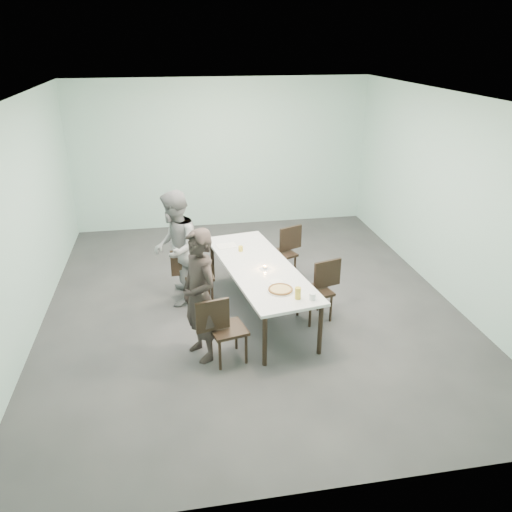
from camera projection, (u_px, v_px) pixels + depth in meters
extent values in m
plane|color=#333335|center=(250.00, 302.00, 7.59)|extent=(7.00, 7.00, 0.00)
cube|color=#A7D3C9|center=(222.00, 155.00, 10.14)|extent=(6.00, 0.02, 3.00)
cube|color=#A7D3C9|center=(322.00, 351.00, 3.84)|extent=(6.00, 0.02, 3.00)
cube|color=#A7D3C9|center=(23.00, 221.00, 6.51)|extent=(0.02, 7.00, 3.00)
cube|color=#A7D3C9|center=(447.00, 197.00, 7.46)|extent=(0.02, 7.00, 3.00)
cube|color=white|center=(249.00, 97.00, 6.38)|extent=(6.00, 7.00, 0.02)
cube|color=white|center=(259.00, 267.00, 7.02)|extent=(1.32, 2.71, 0.04)
cylinder|color=black|center=(265.00, 340.00, 6.01)|extent=(0.06, 0.06, 0.71)
cylinder|color=black|center=(212.00, 261.00, 8.11)|extent=(0.06, 0.06, 0.71)
cylinder|color=black|center=(320.00, 329.00, 6.23)|extent=(0.06, 0.06, 0.71)
cylinder|color=black|center=(255.00, 255.00, 8.34)|extent=(0.06, 0.06, 0.71)
cube|color=black|center=(228.00, 329.00, 6.09)|extent=(0.51, 0.51, 0.04)
cube|color=black|center=(212.00, 316.00, 5.93)|extent=(0.42, 0.14, 0.40)
cylinder|color=black|center=(220.00, 355.00, 5.98)|extent=(0.04, 0.04, 0.41)
cylinder|color=black|center=(211.00, 341.00, 6.27)|extent=(0.04, 0.04, 0.41)
cylinder|color=black|center=(246.00, 349.00, 6.10)|extent=(0.04, 0.04, 0.41)
cylinder|color=black|center=(236.00, 335.00, 6.39)|extent=(0.04, 0.04, 0.41)
cube|color=black|center=(199.00, 276.00, 7.46)|extent=(0.45, 0.45, 0.04)
cube|color=black|center=(185.00, 262.00, 7.32)|extent=(0.42, 0.07, 0.40)
cylinder|color=black|center=(190.00, 295.00, 7.36)|extent=(0.04, 0.04, 0.41)
cylinder|color=black|center=(187.00, 285.00, 7.66)|extent=(0.04, 0.04, 0.41)
cylinder|color=black|center=(212.00, 293.00, 7.44)|extent=(0.04, 0.04, 0.41)
cylinder|color=black|center=(209.00, 283.00, 7.74)|extent=(0.04, 0.04, 0.41)
cube|color=black|center=(315.00, 292.00, 6.99)|extent=(0.52, 0.52, 0.04)
cube|color=black|center=(327.00, 274.00, 6.97)|extent=(0.42, 0.15, 0.40)
cylinder|color=black|center=(318.00, 298.00, 7.29)|extent=(0.04, 0.04, 0.41)
cylinder|color=black|center=(331.00, 308.00, 7.01)|extent=(0.04, 0.04, 0.41)
cylinder|color=black|center=(298.00, 303.00, 7.16)|extent=(0.04, 0.04, 0.41)
cylinder|color=black|center=(310.00, 314.00, 6.88)|extent=(0.04, 0.04, 0.41)
cube|color=black|center=(281.00, 254.00, 8.20)|extent=(0.55, 0.55, 0.04)
cube|color=black|center=(291.00, 238.00, 8.19)|extent=(0.40, 0.20, 0.40)
cylinder|color=black|center=(283.00, 260.00, 8.50)|extent=(0.04, 0.04, 0.41)
cylinder|color=black|center=(295.00, 268.00, 8.24)|extent=(0.04, 0.04, 0.41)
cylinder|color=black|center=(266.00, 265.00, 8.34)|extent=(0.04, 0.04, 0.41)
cylinder|color=black|center=(278.00, 272.00, 8.07)|extent=(0.04, 0.04, 0.41)
imported|color=black|center=(200.00, 296.00, 6.00)|extent=(0.63, 0.73, 1.70)
imported|color=gray|center=(175.00, 248.00, 7.30)|extent=(0.73, 0.90, 1.72)
cylinder|color=white|center=(280.00, 290.00, 6.33)|extent=(0.34, 0.34, 0.01)
cylinder|color=#E3C281|center=(280.00, 289.00, 6.32)|extent=(0.30, 0.30, 0.01)
torus|color=brown|center=(280.00, 289.00, 6.32)|extent=(0.32, 0.32, 0.03)
cylinder|color=white|center=(276.00, 282.00, 6.55)|extent=(0.18, 0.18, 0.01)
cylinder|color=gold|center=(298.00, 293.00, 6.11)|extent=(0.08, 0.08, 0.15)
cylinder|color=silver|center=(312.00, 296.00, 6.10)|extent=(0.08, 0.08, 0.09)
cylinder|color=silver|center=(265.00, 268.00, 6.92)|extent=(0.06, 0.06, 0.03)
cylinder|color=orange|center=(265.00, 266.00, 6.91)|extent=(0.04, 0.04, 0.01)
cylinder|color=gold|center=(241.00, 249.00, 7.48)|extent=(0.07, 0.07, 0.08)
cube|color=silver|center=(227.00, 246.00, 7.68)|extent=(0.33, 0.27, 0.01)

